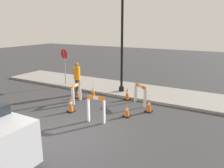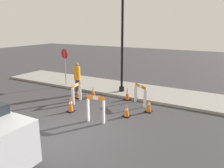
% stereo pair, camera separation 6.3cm
% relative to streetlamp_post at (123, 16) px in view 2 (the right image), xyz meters
% --- Properties ---
extents(ground_plane, '(60.00, 60.00, 0.00)m').
position_rel_streetlamp_post_xyz_m(ground_plane, '(0.50, -5.26, -4.15)').
color(ground_plane, '#38383A').
extents(sidewalk_slab, '(18.00, 2.81, 0.12)m').
position_rel_streetlamp_post_xyz_m(sidewalk_slab, '(0.50, 0.64, -4.09)').
color(sidewalk_slab, gray).
rests_on(sidewalk_slab, ground_plane).
extents(streetlamp_post, '(0.44, 0.44, 6.37)m').
position_rel_streetlamp_post_xyz_m(streetlamp_post, '(0.00, 0.00, 0.00)').
color(streetlamp_post, black).
rests_on(streetlamp_post, sidewalk_slab).
extents(stop_sign, '(0.59, 0.14, 2.19)m').
position_rel_streetlamp_post_xyz_m(stop_sign, '(-3.71, -0.35, -2.56)').
color(stop_sign, gray).
rests_on(stop_sign, sidewalk_slab).
extents(barricade_0, '(0.23, 0.75, 0.95)m').
position_rel_streetlamp_post_xyz_m(barricade_0, '(-1.25, -2.42, -3.64)').
color(barricade_0, white).
rests_on(barricade_0, ground_plane).
extents(barricade_1, '(0.72, 0.26, 1.07)m').
position_rel_streetlamp_post_xyz_m(barricade_1, '(0.85, -3.89, -3.58)').
color(barricade_1, white).
rests_on(barricade_1, ground_plane).
extents(barricade_2, '(0.80, 0.63, 0.97)m').
position_rel_streetlamp_post_xyz_m(barricade_2, '(1.57, -1.15, -3.62)').
color(barricade_2, white).
rests_on(barricade_2, ground_plane).
extents(traffic_cone_0, '(0.30, 0.30, 0.54)m').
position_rel_streetlamp_post_xyz_m(traffic_cone_0, '(1.65, -2.81, -3.89)').
color(traffic_cone_0, black).
rests_on(traffic_cone_0, ground_plane).
extents(traffic_cone_1, '(0.30, 0.30, 0.49)m').
position_rel_streetlamp_post_xyz_m(traffic_cone_1, '(-1.60, -1.87, -3.91)').
color(traffic_cone_1, black).
rests_on(traffic_cone_1, ground_plane).
extents(traffic_cone_2, '(0.30, 0.30, 0.71)m').
position_rel_streetlamp_post_xyz_m(traffic_cone_2, '(-0.71, -3.53, -3.81)').
color(traffic_cone_2, black).
rests_on(traffic_cone_2, ground_plane).
extents(traffic_cone_3, '(0.30, 0.30, 0.66)m').
position_rel_streetlamp_post_xyz_m(traffic_cone_3, '(0.76, -0.86, -3.83)').
color(traffic_cone_3, black).
rests_on(traffic_cone_3, ground_plane).
extents(traffic_cone_4, '(0.30, 0.30, 0.58)m').
position_rel_streetlamp_post_xyz_m(traffic_cone_4, '(-1.03, -1.30, -3.87)').
color(traffic_cone_4, black).
rests_on(traffic_cone_4, ground_plane).
extents(traffic_cone_5, '(0.30, 0.30, 0.64)m').
position_rel_streetlamp_post_xyz_m(traffic_cone_5, '(2.28, -1.88, -3.84)').
color(traffic_cone_5, black).
rests_on(traffic_cone_5, ground_plane).
extents(person_worker, '(0.44, 0.44, 1.77)m').
position_rel_streetlamp_post_xyz_m(person_worker, '(-1.97, -1.40, -3.19)').
color(person_worker, '#33333D').
rests_on(person_worker, ground_plane).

